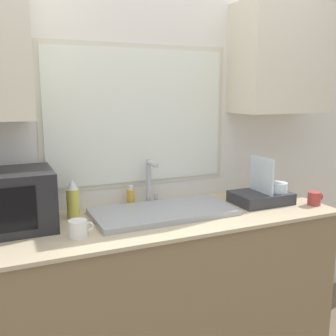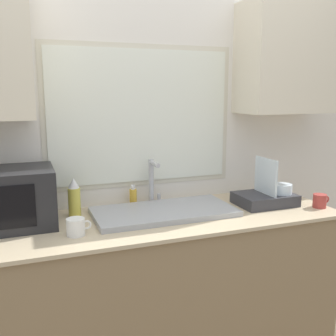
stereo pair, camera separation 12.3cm
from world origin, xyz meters
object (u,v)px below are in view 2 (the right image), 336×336
object	(u,v)px
soap_bottle	(133,197)
dish_rack	(267,196)
spray_bottle	(74,198)
mug_near_sink	(76,227)
microwave	(13,198)
faucet	(153,179)

from	to	relation	value
soap_bottle	dish_rack	bearing A→B (deg)	-19.39
spray_bottle	mug_near_sink	xyz separation A→B (m)	(-0.03, -0.31, -0.06)
soap_bottle	mug_near_sink	xyz separation A→B (m)	(-0.40, -0.39, -0.01)
microwave	dish_rack	xyz separation A→B (m)	(1.45, -0.13, -0.10)
microwave	soap_bottle	world-z (taller)	microwave
faucet	mug_near_sink	world-z (taller)	faucet
spray_bottle	faucet	bearing A→B (deg)	7.72
spray_bottle	mug_near_sink	bearing A→B (deg)	-96.34
microwave	dish_rack	distance (m)	1.46
faucet	dish_rack	size ratio (longest dim) A/B	0.80
faucet	microwave	size ratio (longest dim) A/B	0.69
dish_rack	spray_bottle	world-z (taller)	dish_rack
dish_rack	mug_near_sink	bearing A→B (deg)	-174.08
microwave	spray_bottle	bearing A→B (deg)	11.10
spray_bottle	mug_near_sink	distance (m)	0.32
dish_rack	mug_near_sink	size ratio (longest dim) A/B	2.88
mug_near_sink	dish_rack	bearing A→B (deg)	5.92
dish_rack	spray_bottle	distance (m)	1.15
dish_rack	mug_near_sink	distance (m)	1.18
dish_rack	soap_bottle	xyz separation A→B (m)	(-0.77, 0.27, 0.00)
faucet	mug_near_sink	distance (m)	0.65
microwave	dish_rack	bearing A→B (deg)	-5.06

